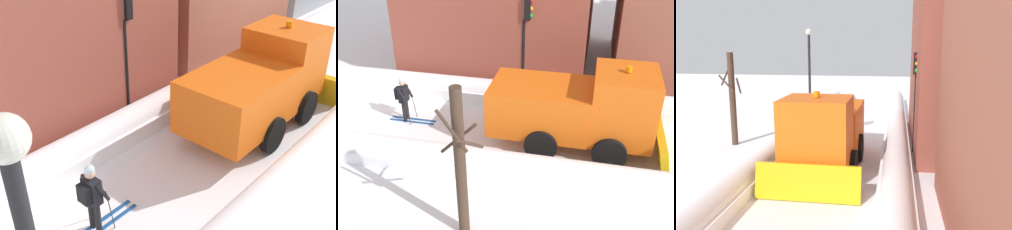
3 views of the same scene
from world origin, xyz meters
TOP-DOWN VIEW (x-y plane):
  - ground_plane at (0.00, 10.00)m, footprint 80.00×80.00m
  - snowbank_left at (-2.43, 10.00)m, footprint 1.10×36.00m
  - snowbank_right at (2.43, 10.00)m, footprint 1.10×36.00m
  - plow_truck at (0.16, 8.45)m, footprint 3.20×5.98m
  - skier at (-0.11, 1.84)m, footprint 0.62×1.80m
  - traffic_light_pole at (-3.18, 5.96)m, footprint 0.28×0.42m
  - bare_tree_near at (4.98, 5.87)m, footprint 1.00×1.05m

SIDE VIEW (x-z plane):
  - ground_plane at x=0.00m, z-range 0.00..0.00m
  - snowbank_right at x=2.43m, z-range -0.12..0.78m
  - snowbank_left at x=-2.43m, z-range -0.08..0.88m
  - skier at x=-0.11m, z-range 0.10..1.91m
  - plow_truck at x=0.16m, z-range -0.08..3.04m
  - bare_tree_near at x=4.98m, z-range 0.05..4.29m
  - traffic_light_pole at x=-3.18m, z-range 0.87..5.13m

